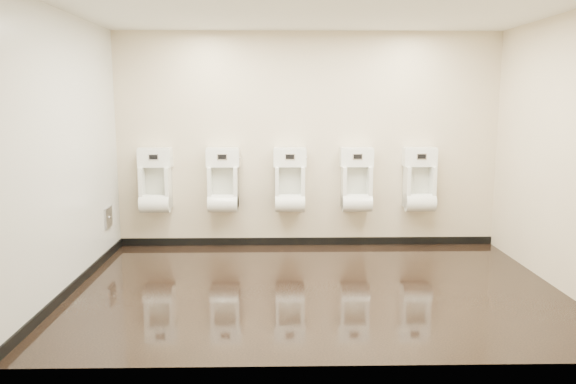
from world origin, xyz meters
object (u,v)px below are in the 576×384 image
Objects in this scene: access_panel at (108,218)px; urinal_1 at (223,185)px; urinal_0 at (155,185)px; urinal_3 at (357,184)px; urinal_4 at (419,184)px; urinal_2 at (290,185)px.

access_panel is 0.31× the size of urinal_1.
urinal_0 is at bearing 38.63° from access_panel.
urinal_4 is at bearing 0.00° from urinal_3.
urinal_3 is at bearing 0.00° from urinal_1.
urinal_3 is (1.74, 0.00, 0.00)m from urinal_1.
urinal_1 and urinal_3 have the same top height.
urinal_1 reaches higher than access_panel.
urinal_1 is 1.00× the size of urinal_3.
urinal_0 is 1.00× the size of urinal_1.
urinal_1 is at bearing 180.00° from urinal_4.
urinal_2 is 1.70m from urinal_4.
urinal_3 is 1.00× the size of urinal_4.
urinal_3 is (3.12, 0.41, 0.34)m from access_panel.
urinal_1 is 1.00× the size of urinal_4.
urinal_4 is at bearing 0.00° from urinal_1.
urinal_0 and urinal_2 have the same top height.
urinal_0 is 3.44m from urinal_4.
urinal_1 is at bearing 0.00° from urinal_0.
urinal_0 is 0.87m from urinal_1.
urinal_2 reaches higher than access_panel.
urinal_0 is 1.74m from urinal_2.
access_panel is 3.16m from urinal_3.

